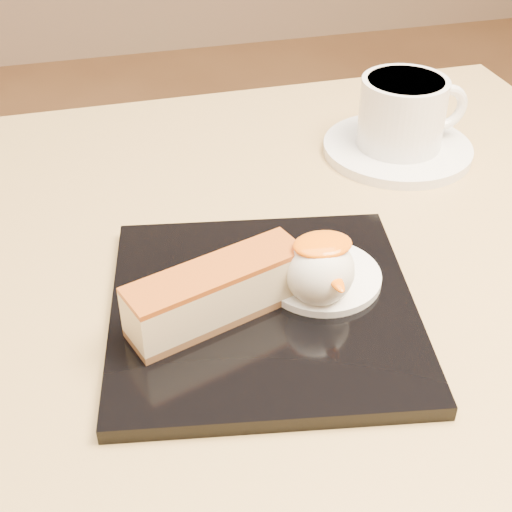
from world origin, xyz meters
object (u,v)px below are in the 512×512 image
object	(u,v)px
cheesecake	(217,292)
coffee_cup	(404,111)
table	(267,449)
dessert_plate	(263,309)
saucer	(397,149)
ice_cream_scoop	(319,270)

from	to	relation	value
cheesecake	coffee_cup	bearing A→B (deg)	23.56
table	dessert_plate	world-z (taller)	dessert_plate
dessert_plate	saucer	distance (m)	0.29
dessert_plate	cheesecake	bearing A→B (deg)	-171.87
saucer	cheesecake	bearing A→B (deg)	-137.98
cheesecake	saucer	size ratio (longest dim) A/B	0.90
dessert_plate	cheesecake	world-z (taller)	cheesecake
dessert_plate	ice_cream_scoop	size ratio (longest dim) A/B	4.34
cheesecake	coffee_cup	size ratio (longest dim) A/B	1.19
table	coffee_cup	bearing A→B (deg)	46.25
table	ice_cream_scoop	world-z (taller)	ice_cream_scoop
ice_cream_scoop	saucer	bearing A→B (deg)	52.96
table	dessert_plate	size ratio (longest dim) A/B	3.64
cheesecake	saucer	bearing A→B (deg)	23.82
dessert_plate	table	bearing A→B (deg)	8.89
ice_cream_scoop	table	bearing A→B (deg)	170.65
cheesecake	saucer	world-z (taller)	cheesecake
ice_cream_scoop	saucer	xyz separation A→B (m)	(0.16, 0.21, -0.03)
table	saucer	bearing A→B (deg)	46.57
dessert_plate	saucer	world-z (taller)	dessert_plate
table	saucer	size ratio (longest dim) A/B	5.33
dessert_plate	coffee_cup	xyz separation A→B (m)	(0.20, 0.21, 0.04)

